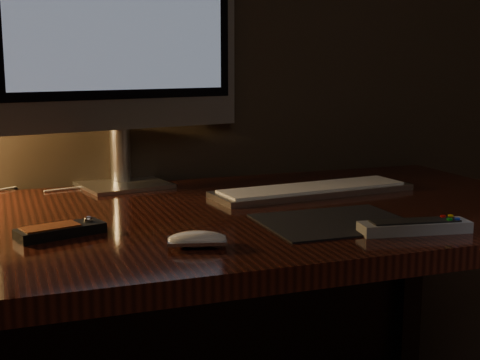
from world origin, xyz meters
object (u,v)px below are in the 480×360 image
object	(u,v)px
keyboard	(313,190)
tv_remote	(415,226)
media_remote	(61,230)
mouse	(197,241)
desk	(173,268)
monitor	(119,28)

from	to	relation	value
keyboard	tv_remote	world-z (taller)	tv_remote
keyboard	media_remote	world-z (taller)	media_remote
keyboard	mouse	distance (m)	0.49
keyboard	mouse	size ratio (longest dim) A/B	4.93
keyboard	media_remote	xyz separation A→B (m)	(-0.57, -0.18, 0.00)
desk	media_remote	distance (m)	0.31
desk	media_remote	world-z (taller)	media_remote
keyboard	media_remote	size ratio (longest dim) A/B	2.95
desk	keyboard	world-z (taller)	keyboard
media_remote	tv_remote	bearing A→B (deg)	-35.05
monitor	mouse	bearing A→B (deg)	-100.36
keyboard	mouse	world-z (taller)	same
desk	mouse	world-z (taller)	mouse
monitor	keyboard	size ratio (longest dim) A/B	1.34
keyboard	media_remote	bearing A→B (deg)	-167.65
keyboard	tv_remote	bearing A→B (deg)	-93.54
desk	monitor	xyz separation A→B (m)	(-0.05, 0.26, 0.50)
desk	tv_remote	size ratio (longest dim) A/B	7.95
mouse	media_remote	xyz separation A→B (m)	(-0.20, 0.14, 0.00)
mouse	tv_remote	world-z (taller)	tv_remote
media_remote	mouse	bearing A→B (deg)	-52.94
desk	tv_remote	distance (m)	0.51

